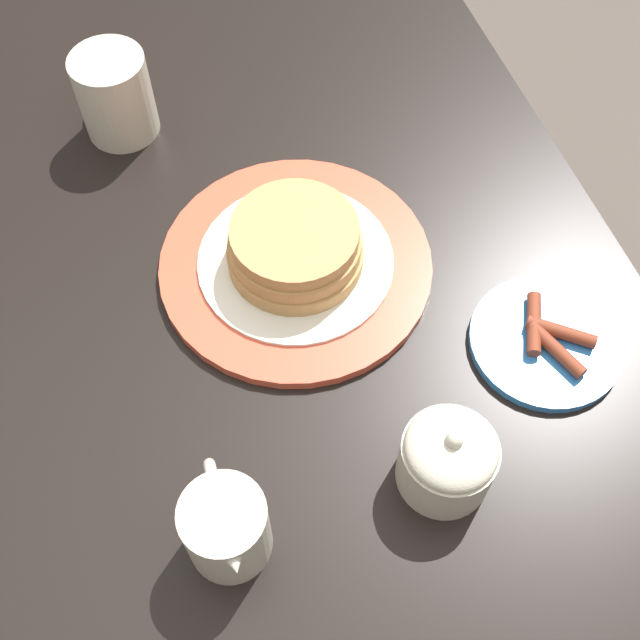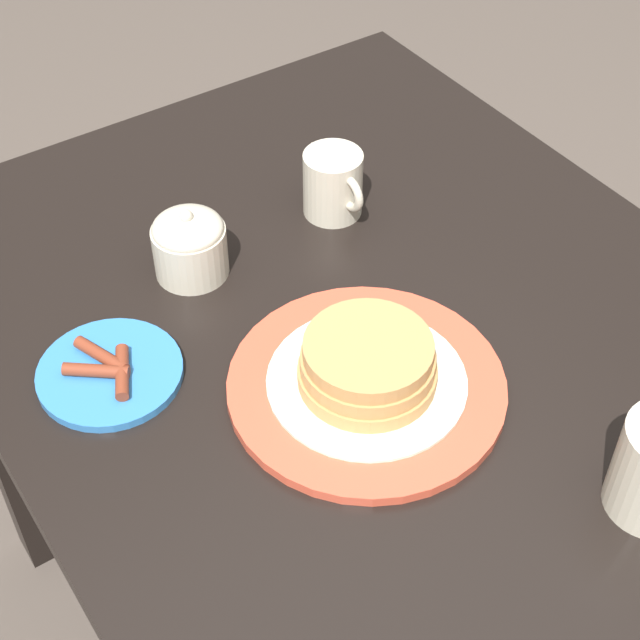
{
  "view_description": "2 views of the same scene",
  "coord_description": "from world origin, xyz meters",
  "px_view_note": "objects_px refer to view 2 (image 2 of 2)",
  "views": [
    {
      "loc": [
        -0.48,
        0.07,
        1.45
      ],
      "look_at": [
        -0.09,
        -0.06,
        0.77
      ],
      "focal_mm": 45.0,
      "sensor_mm": 36.0,
      "label": 1
    },
    {
      "loc": [
        0.53,
        -0.47,
        1.51
      ],
      "look_at": [
        -0.09,
        -0.06,
        0.77
      ],
      "focal_mm": 55.0,
      "sensor_mm": 36.0,
      "label": 2
    }
  ],
  "objects_px": {
    "pancake_plate": "(365,373)",
    "sugar_bowl": "(190,244)",
    "creamer_pitcher": "(333,182)",
    "side_plate_bacon": "(109,372)"
  },
  "relations": [
    {
      "from": "side_plate_bacon",
      "to": "creamer_pitcher",
      "type": "relative_size",
      "value": 1.38
    },
    {
      "from": "creamer_pitcher",
      "to": "pancake_plate",
      "type": "bearing_deg",
      "value": -27.96
    },
    {
      "from": "side_plate_bacon",
      "to": "sugar_bowl",
      "type": "bearing_deg",
      "value": 122.61
    },
    {
      "from": "pancake_plate",
      "to": "side_plate_bacon",
      "type": "relative_size",
      "value": 1.88
    },
    {
      "from": "pancake_plate",
      "to": "creamer_pitcher",
      "type": "bearing_deg",
      "value": 152.04
    },
    {
      "from": "pancake_plate",
      "to": "sugar_bowl",
      "type": "distance_m",
      "value": 0.27
    },
    {
      "from": "pancake_plate",
      "to": "sugar_bowl",
      "type": "bearing_deg",
      "value": -166.89
    },
    {
      "from": "creamer_pitcher",
      "to": "sugar_bowl",
      "type": "xyz_separation_m",
      "value": [
        0.0,
        -0.2,
        -0.0
      ]
    },
    {
      "from": "pancake_plate",
      "to": "sugar_bowl",
      "type": "xyz_separation_m",
      "value": [
        -0.26,
        -0.06,
        0.02
      ]
    },
    {
      "from": "side_plate_bacon",
      "to": "creamer_pitcher",
      "type": "height_order",
      "value": "creamer_pitcher"
    }
  ]
}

